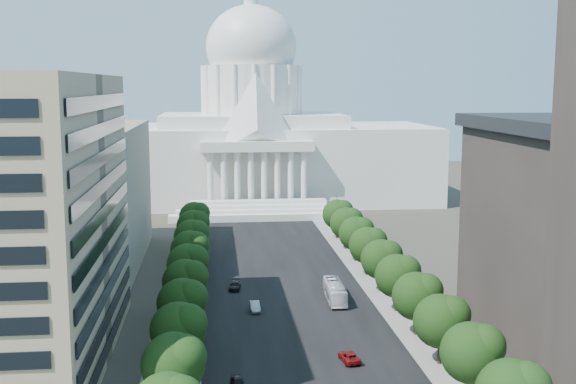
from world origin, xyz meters
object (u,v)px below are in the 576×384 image
object	(u,v)px
car_silver	(255,306)
car_red	(349,357)
car_dark_b	(235,286)
city_bus	(335,292)
car_dark_a	(238,383)

from	to	relation	value
car_silver	car_red	distance (m)	27.19
car_red	car_dark_b	size ratio (longest dim) A/B	0.98
car_dark_b	city_bus	world-z (taller)	city_bus
car_dark_a	car_silver	world-z (taller)	car_silver
car_dark_a	car_dark_b	world-z (taller)	car_dark_b
car_silver	city_bus	world-z (taller)	city_bus
car_dark_b	car_red	bearing A→B (deg)	-61.53
car_silver	city_bus	bearing A→B (deg)	14.33
car_silver	car_red	world-z (taller)	car_silver
car_dark_a	car_red	size ratio (longest dim) A/B	0.82
car_dark_a	city_bus	bearing A→B (deg)	57.17
city_bus	car_dark_b	bearing A→B (deg)	154.64
car_silver	car_red	bearing A→B (deg)	-66.48
car_red	city_bus	distance (m)	29.03
car_red	city_bus	size ratio (longest dim) A/B	0.40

